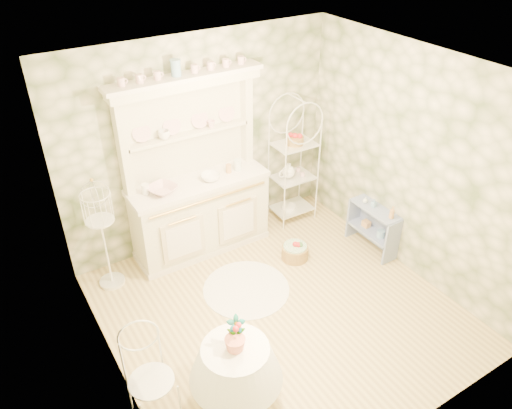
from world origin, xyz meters
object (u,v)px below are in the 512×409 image
birdcage_stand (102,231)px  floor_basket (295,252)px  bakers_rack (294,162)px  round_table (236,378)px  kitchen_dresser (197,171)px  cafe_chair (151,382)px  side_shelf (373,227)px

birdcage_stand → floor_basket: (2.14, -0.78, -0.67)m
bakers_rack → round_table: bearing=-133.4°
kitchen_dresser → cafe_chair: bearing=-126.4°
bakers_rack → floor_basket: size_ratio=5.54×
bakers_rack → floor_basket: bakers_rack is taller
side_shelf → round_table: size_ratio=1.13×
round_table → cafe_chair: 0.74m
bakers_rack → side_shelf: size_ratio=2.36×
side_shelf → cafe_chair: bearing=-160.4°
kitchen_dresser → round_table: size_ratio=3.47×
kitchen_dresser → floor_basket: (0.90, -0.85, -1.04)m
cafe_chair → birdcage_stand: birdcage_stand is taller
floor_basket → bakers_rack: bearing=57.3°
side_shelf → kitchen_dresser: bearing=153.5°
cafe_chair → kitchen_dresser: bearing=66.7°
side_shelf → floor_basket: size_ratio=2.34×
round_table → birdcage_stand: birdcage_stand is taller
kitchen_dresser → round_table: bearing=-109.3°
birdcage_stand → kitchen_dresser: bearing=3.0°
bakers_rack → birdcage_stand: bakers_rack is taller
cafe_chair → floor_basket: (2.38, 1.16, -0.34)m
side_shelf → birdcage_stand: 3.35m
cafe_chair → birdcage_stand: bearing=96.3°
side_shelf → birdcage_stand: size_ratio=0.49×
kitchen_dresser → cafe_chair: 2.59m
side_shelf → round_table: bearing=-151.8°
round_table → floor_basket: round_table is taller
side_shelf → floor_basket: 1.06m
round_table → kitchen_dresser: bearing=70.7°
bakers_rack → floor_basket: bearing=-121.5°
kitchen_dresser → birdcage_stand: size_ratio=1.49×
side_shelf → cafe_chair: 3.45m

